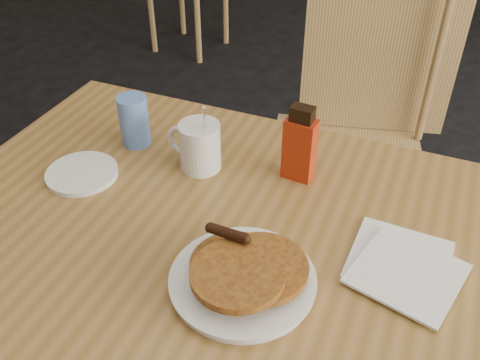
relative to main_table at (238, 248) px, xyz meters
name	(u,v)px	position (x,y,z in m)	size (l,w,h in m)	color
main_table	(238,248)	(0.00, 0.00, 0.00)	(1.41, 1.03, 0.75)	olive
chair_main_far	(362,115)	(0.02, 0.77, -0.09)	(0.60, 0.61, 1.03)	tan
pancake_plate	(243,275)	(0.07, -0.11, 0.06)	(0.26, 0.26, 0.08)	silver
coffee_mug	(199,145)	(-0.18, 0.16, 0.10)	(0.13, 0.09, 0.17)	silver
syrup_bottle	(300,146)	(0.03, 0.23, 0.12)	(0.07, 0.04, 0.18)	maroon
napkin_stack	(403,267)	(0.31, 0.06, 0.05)	(0.21, 0.23, 0.01)	white
blue_tumbler	(134,121)	(-0.37, 0.17, 0.10)	(0.07, 0.07, 0.12)	#537AC4
side_saucer	(82,173)	(-0.40, 0.00, 0.05)	(0.16, 0.16, 0.01)	silver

